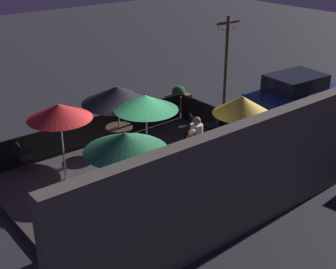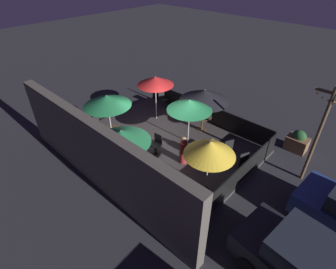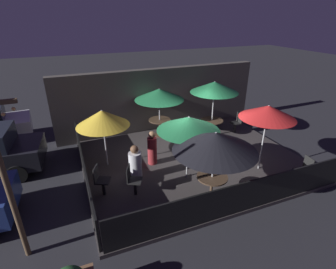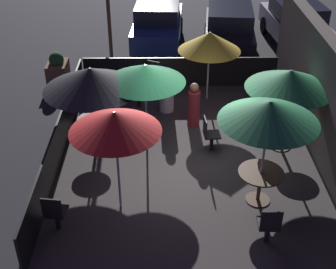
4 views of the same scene
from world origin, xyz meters
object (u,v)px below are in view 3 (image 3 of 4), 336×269
object	(u,v)px
patio_chair_3	(133,179)
light_post	(4,175)
patio_umbrella_2	(214,87)
patio_umbrella_5	(268,112)
patio_umbrella_4	(188,124)
patron_0	(135,164)
patio_chair_0	(237,122)
patio_chair_4	(101,180)
dining_table_1	(212,181)
patio_chair_1	(180,141)
dining_table_0	(160,123)
patio_umbrella_0	(159,94)
patio_umbrella_3	(102,118)
patio_umbrella_1	(215,142)
patron_1	(152,149)
patio_chair_2	(304,170)
dining_table_2	(212,123)

from	to	relation	value
patio_chair_3	light_post	xyz separation A→B (m)	(-2.80, -1.07, 1.52)
patio_umbrella_2	patio_umbrella_5	world-z (taller)	patio_umbrella_2
patio_umbrella_4	patron_0	bearing A→B (deg)	161.87
patio_chair_0	patio_chair_4	world-z (taller)	patio_chair_4
dining_table_1	patio_chair_1	distance (m)	2.83
dining_table_0	patio_umbrella_0	bearing A→B (deg)	90.00
patio_umbrella_5	patio_chair_1	distance (m)	3.32
patio_umbrella_3	patron_0	distance (m)	1.88
patio_chair_4	patio_umbrella_5	bearing A→B (deg)	18.64
patio_umbrella_4	dining_table_0	world-z (taller)	patio_umbrella_4
patio_umbrella_0	patio_umbrella_4	size ratio (longest dim) A/B	0.99
patio_umbrella_2	patio_umbrella_5	distance (m)	2.94
patio_umbrella_2	dining_table_0	distance (m)	2.77
patio_umbrella_4	patio_umbrella_2	bearing A→B (deg)	46.01
patio_umbrella_3	patio_umbrella_1	bearing A→B (deg)	-50.53
patio_umbrella_0	dining_table_1	world-z (taller)	patio_umbrella_0
patron_0	patio_umbrella_3	bearing A→B (deg)	-19.18
patio_umbrella_4	patio_chair_0	world-z (taller)	patio_umbrella_4
patio_umbrella_3	patron_1	xyz separation A→B (m)	(1.53, -0.50, -1.21)
patio_chair_0	patron_0	xyz separation A→B (m)	(-5.23, -1.88, 0.05)
patio_umbrella_5	dining_table_0	size ratio (longest dim) A/B	2.43
patio_chair_1	patio_chair_2	bearing A→B (deg)	-144.11
dining_table_2	patron_1	size ratio (longest dim) A/B	0.77
patio_umbrella_2	dining_table_1	size ratio (longest dim) A/B	2.75
patio_umbrella_3	dining_table_2	xyz separation A→B (m)	(4.66, 0.72, -1.19)
patio_umbrella_3	patio_umbrella_2	bearing A→B (deg)	8.76
dining_table_1	patio_chair_4	world-z (taller)	patio_chair_4
patron_0	light_post	xyz separation A→B (m)	(-3.09, -1.84, 1.51)
patron_1	patio_umbrella_4	bearing A→B (deg)	-6.35
patio_umbrella_2	patio_chair_3	xyz separation A→B (m)	(-4.24, -2.69, -1.67)
patio_chair_4	patron_1	bearing A→B (deg)	54.93
dining_table_0	patio_chair_0	distance (m)	3.47
dining_table_2	patio_chair_2	xyz separation A→B (m)	(0.88, -4.13, -0.11)
patio_chair_4	patio_chair_3	bearing A→B (deg)	4.10
dining_table_1	patio_chair_4	bearing A→B (deg)	155.16
patio_chair_1	patio_chair_4	bearing A→B (deg)	109.53
patio_umbrella_5	light_post	distance (m)	7.27
patio_umbrella_2	patio_chair_4	xyz separation A→B (m)	(-5.12, -2.36, -1.66)
patio_umbrella_1	patron_0	distance (m)	2.83
patio_chair_2	patio_chair_4	distance (m)	6.26
patio_umbrella_0	dining_table_2	world-z (taller)	patio_umbrella_0
patio_chair_0	patron_0	distance (m)	5.55
patio_umbrella_3	patio_chair_1	world-z (taller)	patio_umbrella_3
patio_umbrella_3	patio_umbrella_4	xyz separation A→B (m)	(2.30, -1.73, 0.11)
patio_chair_2	patio_chair_0	bearing A→B (deg)	-87.71
dining_table_0	patio_chair_0	bearing A→B (deg)	-16.29
patron_0	patron_1	distance (m)	1.09
patio_umbrella_0	dining_table_1	bearing A→B (deg)	-91.69
dining_table_1	patio_chair_2	distance (m)	3.11
patio_umbrella_4	light_post	bearing A→B (deg)	-164.28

